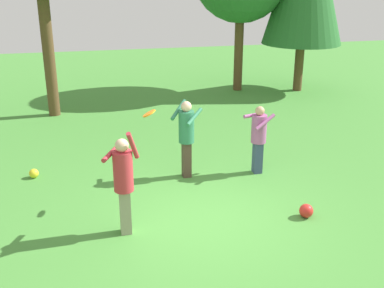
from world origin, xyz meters
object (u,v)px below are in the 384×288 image
object	(u,v)px
person_bystander	(259,134)
ball_yellow	(34,173)
person_catcher	(186,132)
ball_red	(306,211)
person_thrower	(123,178)
frisbee	(149,113)

from	to	relation	value
person_bystander	ball_yellow	bearing A→B (deg)	-28.02
person_catcher	ball_red	xyz separation A→B (m)	(1.80, -2.34, -0.91)
ball_red	ball_yellow	distance (m)	5.97
person_thrower	person_bystander	bearing A→B (deg)	-29.02
ball_red	person_catcher	bearing A→B (deg)	127.55
ball_yellow	person_catcher	bearing A→B (deg)	-11.18
frisbee	ball_yellow	xyz separation A→B (m)	(-2.42, 1.68, -1.73)
person_bystander	frisbee	size ratio (longest dim) A/B	4.77
ball_red	ball_yellow	xyz separation A→B (m)	(-5.16, 3.00, -0.03)
person_catcher	person_bystander	xyz separation A→B (m)	(1.62, -0.15, -0.11)
person_catcher	frisbee	xyz separation A→B (m)	(-0.94, -1.02, 0.80)
person_catcher	person_bystander	distance (m)	1.63
person_catcher	frisbee	bearing A→B (deg)	-0.00
person_thrower	person_bystander	xyz separation A→B (m)	(3.18, 1.99, -0.13)
ball_yellow	ball_red	bearing A→B (deg)	-30.23
person_catcher	person_bystander	size ratio (longest dim) A/B	1.11
person_bystander	frisbee	distance (m)	2.85
person_bystander	ball_red	bearing A→B (deg)	75.88
person_thrower	ball_red	size ratio (longest dim) A/B	7.39
frisbee	ball_red	distance (m)	3.49
person_bystander	ball_red	distance (m)	2.34
person_thrower	ball_yellow	size ratio (longest dim) A/B	9.26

